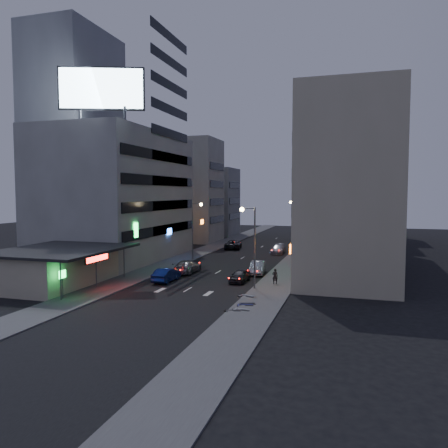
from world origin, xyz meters
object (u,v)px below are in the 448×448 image
at_px(scooter_black_a, 241,304).
at_px(scooter_silver_b, 256,290).
at_px(road_car_blue, 166,275).
at_px(person, 275,276).
at_px(parked_car_right_near, 240,276).
at_px(parked_car_right_mid, 257,268).
at_px(parked_car_left, 233,244).
at_px(scooter_black_b, 255,296).
at_px(parked_car_right_far, 278,249).
at_px(scooter_blue, 253,297).
at_px(road_car_silver, 187,267).
at_px(scooter_silver_a, 251,303).

distance_m(scooter_black_a, scooter_silver_b, 4.78).
relative_size(road_car_blue, scooter_black_a, 2.62).
xyz_separation_m(person, scooter_black_a, (-0.87, -10.80, -0.27)).
bearing_deg(parked_car_right_near, parked_car_right_mid, 82.62).
bearing_deg(parked_car_left, road_car_blue, 83.07).
relative_size(scooter_black_b, scooter_silver_b, 0.98).
height_order(parked_car_right_mid, road_car_blue, parked_car_right_mid).
distance_m(parked_car_right_near, scooter_black_b, 9.42).
xyz_separation_m(parked_car_right_far, scooter_blue, (3.38, -32.24, 0.03)).
distance_m(parked_car_right_mid, person, 6.25).
bearing_deg(parked_car_right_near, road_car_blue, -163.21).
height_order(parked_car_right_mid, road_car_silver, road_car_silver).
distance_m(parked_car_left, road_car_silver, 23.24).
relative_size(road_car_blue, scooter_silver_b, 2.18).
relative_size(road_car_blue, scooter_blue, 2.29).
distance_m(parked_car_right_near, scooter_black_a, 11.61).
relative_size(parked_car_right_mid, road_car_blue, 1.02).
height_order(parked_car_right_mid, person, person).
height_order(road_car_blue, person, person).
distance_m(person, scooter_blue, 8.81).
bearing_deg(parked_car_right_far, person, -83.39).
height_order(parked_car_right_near, scooter_silver_b, scooter_silver_b).
distance_m(parked_car_right_mid, scooter_silver_a, 16.24).
bearing_deg(scooter_silver_b, parked_car_right_far, 26.60).
xyz_separation_m(parked_car_right_far, road_car_silver, (-7.56, -19.59, 0.07)).
height_order(road_car_blue, scooter_blue, road_car_blue).
bearing_deg(road_car_silver, road_car_blue, 85.96).
relative_size(parked_car_right_mid, parked_car_left, 0.84).
height_order(parked_car_right_mid, parked_car_right_far, parked_car_right_mid).
bearing_deg(road_car_blue, scooter_silver_b, 158.26).
xyz_separation_m(parked_car_right_mid, scooter_black_a, (2.18, -16.26, -0.11)).
xyz_separation_m(parked_car_right_far, person, (3.67, -23.43, 0.22)).
xyz_separation_m(road_car_blue, scooter_blue, (11.22, -7.19, -0.02)).
distance_m(parked_car_right_far, road_car_silver, 21.00).
bearing_deg(scooter_silver_b, parked_car_right_near, 47.00).
xyz_separation_m(road_car_blue, person, (11.51, 1.62, 0.17)).
distance_m(scooter_black_b, scooter_silver_b, 2.30).
bearing_deg(road_car_silver, parked_car_right_mid, -169.90).
bearing_deg(person, parked_car_right_far, -95.19).
height_order(scooter_black_a, scooter_blue, scooter_blue).
height_order(parked_car_right_far, scooter_blue, parked_car_right_far).
bearing_deg(parked_car_right_near, parked_car_left, 108.83).
distance_m(scooter_black_a, scooter_silver_a, 0.81).
distance_m(parked_car_right_far, scooter_black_a, 34.34).
bearing_deg(person, scooter_black_a, 71.30).
relative_size(parked_car_right_near, scooter_silver_b, 1.93).
height_order(parked_car_right_far, road_car_blue, road_car_blue).
distance_m(parked_car_right_mid, road_car_blue, 11.03).
xyz_separation_m(parked_car_right_near, scooter_blue, (3.58, -9.23, 0.05)).
xyz_separation_m(parked_car_left, scooter_black_a, (11.12, -37.86, -0.11)).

